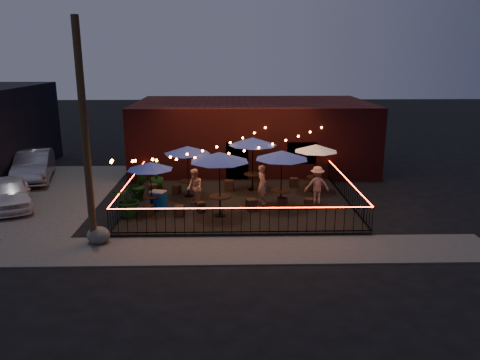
% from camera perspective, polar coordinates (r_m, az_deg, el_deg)
% --- Properties ---
extents(ground, '(110.00, 110.00, 0.00)m').
position_cam_1_polar(ground, '(19.83, -0.01, -4.84)').
color(ground, black).
rests_on(ground, ground).
extents(patio, '(10.00, 8.00, 0.15)m').
position_cam_1_polar(patio, '(21.70, -0.14, -2.86)').
color(patio, black).
rests_on(patio, ground).
extents(sidewalk, '(18.00, 2.50, 0.05)m').
position_cam_1_polar(sidewalk, '(16.80, 0.26, -8.52)').
color(sidewalk, '#3F3D3A').
rests_on(sidewalk, ground).
extents(brick_building, '(14.00, 8.00, 4.00)m').
position_cam_1_polar(brick_building, '(29.06, 1.49, 5.62)').
color(brick_building, '#380F0F').
rests_on(brick_building, ground).
extents(utility_pole, '(0.26, 0.26, 8.00)m').
position_cam_1_polar(utility_pole, '(17.02, -18.36, 5.00)').
color(utility_pole, '#312014').
rests_on(utility_pole, ground).
extents(fence_front, '(10.00, 0.04, 1.04)m').
position_cam_1_polar(fence_front, '(17.73, 0.14, -5.02)').
color(fence_front, black).
rests_on(fence_front, patio).
extents(fence_left, '(0.04, 8.00, 1.04)m').
position_cam_1_polar(fence_left, '(22.00, -13.28, -1.42)').
color(fence_left, black).
rests_on(fence_left, patio).
extents(fence_right, '(0.04, 8.00, 1.04)m').
position_cam_1_polar(fence_right, '(22.20, 12.87, -1.25)').
color(fence_right, black).
rests_on(fence_right, patio).
extents(festoon_lights, '(10.02, 8.72, 1.32)m').
position_cam_1_polar(festoon_lights, '(20.79, -2.92, 3.29)').
color(festoon_lights, orange).
rests_on(festoon_lights, ground).
extents(cafe_table_0, '(2.62, 2.62, 2.20)m').
position_cam_1_polar(cafe_table_0, '(20.20, -10.91, 1.63)').
color(cafe_table_0, black).
rests_on(cafe_table_0, patio).
extents(cafe_table_1, '(2.46, 2.46, 2.45)m').
position_cam_1_polar(cafe_table_1, '(22.13, -6.44, 3.59)').
color(cafe_table_1, black).
rests_on(cafe_table_1, patio).
extents(cafe_table_2, '(3.18, 3.18, 2.75)m').
position_cam_1_polar(cafe_table_2, '(19.17, -2.52, 2.73)').
color(cafe_table_2, black).
rests_on(cafe_table_2, patio).
extents(cafe_table_3, '(2.47, 2.47, 2.67)m').
position_cam_1_polar(cafe_table_3, '(23.06, 1.56, 4.64)').
color(cafe_table_3, black).
rests_on(cafe_table_3, patio).
extents(cafe_table_4, '(2.89, 2.89, 2.60)m').
position_cam_1_polar(cafe_table_4, '(20.31, 5.12, 2.98)').
color(cafe_table_4, black).
rests_on(cafe_table_4, patio).
extents(cafe_table_5, '(2.56, 2.56, 2.37)m').
position_cam_1_polar(cafe_table_5, '(23.13, 9.24, 3.80)').
color(cafe_table_5, black).
rests_on(cafe_table_5, patio).
extents(bistro_chair_0, '(0.50, 0.50, 0.46)m').
position_cam_1_polar(bistro_chair_0, '(20.14, -11.16, -3.67)').
color(bistro_chair_0, black).
rests_on(bistro_chair_0, patio).
extents(bistro_chair_1, '(0.46, 0.46, 0.46)m').
position_cam_1_polar(bistro_chair_1, '(19.86, -7.38, -3.78)').
color(bistro_chair_1, black).
rests_on(bistro_chair_1, patio).
extents(bistro_chair_2, '(0.49, 0.49, 0.46)m').
position_cam_1_polar(bistro_chair_2, '(23.32, -10.57, -1.06)').
color(bistro_chair_2, black).
rests_on(bistro_chair_2, patio).
extents(bistro_chair_3, '(0.45, 0.45, 0.41)m').
position_cam_1_polar(bistro_chair_3, '(23.09, -7.71, -1.16)').
color(bistro_chair_3, black).
rests_on(bistro_chair_3, patio).
extents(bistro_chair_4, '(0.45, 0.45, 0.42)m').
position_cam_1_polar(bistro_chair_4, '(20.38, -4.81, -3.28)').
color(bistro_chair_4, black).
rests_on(bistro_chair_4, patio).
extents(bistro_chair_5, '(0.53, 0.53, 0.51)m').
position_cam_1_polar(bistro_chair_5, '(20.46, 1.41, -3.02)').
color(bistro_chair_5, black).
rests_on(bistro_chair_5, patio).
extents(bistro_chair_6, '(0.47, 0.47, 0.51)m').
position_cam_1_polar(bistro_chair_6, '(23.44, -1.32, -0.65)').
color(bistro_chair_6, black).
rests_on(bistro_chair_6, patio).
extents(bistro_chair_7, '(0.47, 0.47, 0.48)m').
position_cam_1_polar(bistro_chair_7, '(23.48, 2.23, -0.68)').
color(bistro_chair_7, black).
rests_on(bistro_chair_7, patio).
extents(bistro_chair_8, '(0.42, 0.42, 0.47)m').
position_cam_1_polar(bistro_chair_8, '(20.88, 5.17, -2.75)').
color(bistro_chair_8, black).
rests_on(bistro_chair_8, patio).
extents(bistro_chair_9, '(0.41, 0.41, 0.45)m').
position_cam_1_polar(bistro_chair_9, '(20.92, 8.36, -2.85)').
color(bistro_chair_9, black).
rests_on(bistro_chair_9, patio).
extents(bistro_chair_10, '(0.43, 0.43, 0.47)m').
position_cam_1_polar(bistro_chair_10, '(24.21, 6.58, -0.30)').
color(bistro_chair_10, black).
rests_on(bistro_chair_10, patio).
extents(bistro_chair_11, '(0.43, 0.43, 0.41)m').
position_cam_1_polar(bistro_chair_11, '(23.72, 8.43, -0.76)').
color(bistro_chair_11, black).
rests_on(bistro_chair_11, patio).
extents(patron_a, '(0.64, 0.77, 1.80)m').
position_cam_1_polar(patron_a, '(21.24, 2.73, -0.54)').
color(patron_a, tan).
rests_on(patron_a, patio).
extents(patron_b, '(0.92, 1.02, 1.70)m').
position_cam_1_polar(patron_b, '(20.97, -5.56, -0.94)').
color(patron_b, beige).
rests_on(patron_b, patio).
extents(patron_c, '(1.14, 0.69, 1.73)m').
position_cam_1_polar(patron_c, '(21.54, 9.37, -0.60)').
color(patron_c, beige).
rests_on(patron_c, patio).
extents(potted_shrub_a, '(1.44, 1.27, 1.53)m').
position_cam_1_polar(potted_shrub_a, '(20.08, -13.27, -2.25)').
color(potted_shrub_a, '#15360F').
rests_on(potted_shrub_a, patio).
extents(potted_shrub_b, '(0.91, 0.82, 1.38)m').
position_cam_1_polar(potted_shrub_b, '(22.28, -12.08, -0.68)').
color(potted_shrub_b, '#0F3712').
rests_on(potted_shrub_b, patio).
extents(potted_shrub_c, '(0.73, 0.73, 1.30)m').
position_cam_1_polar(potted_shrub_c, '(24.09, -10.16, 0.51)').
color(potted_shrub_c, '#0F360F').
rests_on(potted_shrub_c, patio).
extents(cooler, '(0.77, 0.65, 0.86)m').
position_cam_1_polar(cooler, '(20.77, -9.94, -2.45)').
color(cooler, '#0640A5').
rests_on(cooler, patio).
extents(boulder, '(0.93, 0.81, 0.68)m').
position_cam_1_polar(boulder, '(18.00, -16.87, -6.47)').
color(boulder, '#4D4E48').
rests_on(boulder, ground).
extents(car_white, '(3.24, 4.41, 1.40)m').
position_cam_1_polar(car_white, '(23.55, -26.16, -1.42)').
color(car_white, white).
rests_on(car_white, ground).
extents(car_silver, '(2.98, 5.32, 1.66)m').
position_cam_1_polar(car_silver, '(28.21, -23.85, 1.63)').
color(car_silver, '#A6A7AD').
rests_on(car_silver, ground).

